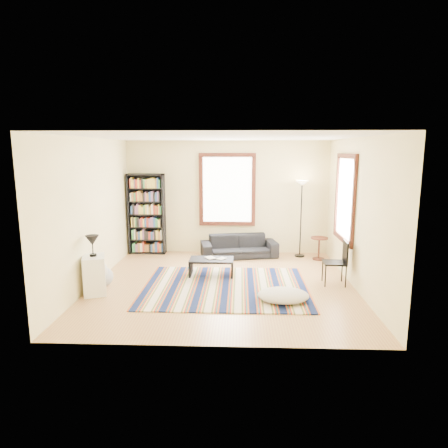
{
  "coord_description": "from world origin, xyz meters",
  "views": [
    {
      "loc": [
        0.32,
        -7.4,
        2.57
      ],
      "look_at": [
        0.0,
        0.5,
        1.1
      ],
      "focal_mm": 32.0,
      "sensor_mm": 36.0,
      "label": 1
    }
  ],
  "objects_px": {
    "coffee_table": "(212,267)",
    "folding_chair": "(334,263)",
    "sofa": "(239,246)",
    "floor_cushion": "(283,295)",
    "dog": "(102,271)",
    "bookshelf": "(147,214)",
    "floor_lamp": "(301,219)",
    "white_cabinet": "(94,275)",
    "side_table": "(319,248)"
  },
  "relations": [
    {
      "from": "dog",
      "to": "side_table",
      "type": "bearing_deg",
      "value": 22.91
    },
    {
      "from": "dog",
      "to": "floor_lamp",
      "type": "bearing_deg",
      "value": 28.01
    },
    {
      "from": "coffee_table",
      "to": "dog",
      "type": "height_order",
      "value": "dog"
    },
    {
      "from": "floor_cushion",
      "to": "floor_lamp",
      "type": "relative_size",
      "value": 0.48
    },
    {
      "from": "sofa",
      "to": "side_table",
      "type": "relative_size",
      "value": 3.38
    },
    {
      "from": "floor_cushion",
      "to": "side_table",
      "type": "height_order",
      "value": "side_table"
    },
    {
      "from": "floor_lamp",
      "to": "sofa",
      "type": "bearing_deg",
      "value": -176.16
    },
    {
      "from": "sofa",
      "to": "floor_cushion",
      "type": "relative_size",
      "value": 2.06
    },
    {
      "from": "side_table",
      "to": "dog",
      "type": "relative_size",
      "value": 0.86
    },
    {
      "from": "floor_cushion",
      "to": "floor_lamp",
      "type": "xyz_separation_m",
      "value": [
        0.72,
        3.0,
        0.82
      ]
    },
    {
      "from": "sofa",
      "to": "white_cabinet",
      "type": "distance_m",
      "value": 3.71
    },
    {
      "from": "folding_chair",
      "to": "dog",
      "type": "height_order",
      "value": "folding_chair"
    },
    {
      "from": "floor_cushion",
      "to": "floor_lamp",
      "type": "height_order",
      "value": "floor_lamp"
    },
    {
      "from": "floor_lamp",
      "to": "side_table",
      "type": "relative_size",
      "value": 3.44
    },
    {
      "from": "coffee_table",
      "to": "folding_chair",
      "type": "distance_m",
      "value": 2.46
    },
    {
      "from": "floor_cushion",
      "to": "dog",
      "type": "xyz_separation_m",
      "value": [
        -3.37,
        0.64,
        0.2
      ]
    },
    {
      "from": "white_cabinet",
      "to": "dog",
      "type": "distance_m",
      "value": 0.39
    },
    {
      "from": "floor_lamp",
      "to": "dog",
      "type": "xyz_separation_m",
      "value": [
        -4.09,
        -2.36,
        -0.62
      ]
    },
    {
      "from": "coffee_table",
      "to": "sofa",
      "type": "bearing_deg",
      "value": 69.63
    },
    {
      "from": "floor_lamp",
      "to": "folding_chair",
      "type": "bearing_deg",
      "value": -80.1
    },
    {
      "from": "sofa",
      "to": "dog",
      "type": "bearing_deg",
      "value": -150.19
    },
    {
      "from": "sofa",
      "to": "floor_cushion",
      "type": "xyz_separation_m",
      "value": [
        0.77,
        -2.9,
        -0.16
      ]
    },
    {
      "from": "coffee_table",
      "to": "white_cabinet",
      "type": "height_order",
      "value": "white_cabinet"
    },
    {
      "from": "sofa",
      "to": "floor_lamp",
      "type": "bearing_deg",
      "value": -7.34
    },
    {
      "from": "floor_cushion",
      "to": "white_cabinet",
      "type": "bearing_deg",
      "value": 175.66
    },
    {
      "from": "bookshelf",
      "to": "coffee_table",
      "type": "height_order",
      "value": "bookshelf"
    },
    {
      "from": "sofa",
      "to": "floor_cushion",
      "type": "distance_m",
      "value": 3.01
    },
    {
      "from": "side_table",
      "to": "sofa",
      "type": "bearing_deg",
      "value": 174.78
    },
    {
      "from": "coffee_table",
      "to": "floor_cushion",
      "type": "bearing_deg",
      "value": -46.04
    },
    {
      "from": "folding_chair",
      "to": "dog",
      "type": "distance_m",
      "value": 4.46
    },
    {
      "from": "bookshelf",
      "to": "floor_lamp",
      "type": "distance_m",
      "value": 3.8
    },
    {
      "from": "floor_lamp",
      "to": "side_table",
      "type": "bearing_deg",
      "value": -33.82
    },
    {
      "from": "bookshelf",
      "to": "dog",
      "type": "distance_m",
      "value": 2.64
    },
    {
      "from": "floor_lamp",
      "to": "folding_chair",
      "type": "height_order",
      "value": "floor_lamp"
    },
    {
      "from": "floor_cushion",
      "to": "white_cabinet",
      "type": "xyz_separation_m",
      "value": [
        -3.38,
        0.26,
        0.24
      ]
    },
    {
      "from": "floor_lamp",
      "to": "side_table",
      "type": "xyz_separation_m",
      "value": [
        0.41,
        -0.27,
        -0.66
      ]
    },
    {
      "from": "sofa",
      "to": "floor_lamp",
      "type": "xyz_separation_m",
      "value": [
        1.49,
        0.1,
        0.66
      ]
    },
    {
      "from": "side_table",
      "to": "folding_chair",
      "type": "height_order",
      "value": "folding_chair"
    },
    {
      "from": "bookshelf",
      "to": "dog",
      "type": "xyz_separation_m",
      "value": [
        -0.29,
        -2.53,
        -0.69
      ]
    },
    {
      "from": "white_cabinet",
      "to": "floor_lamp",
      "type": "bearing_deg",
      "value": 14.69
    },
    {
      "from": "folding_chair",
      "to": "coffee_table",
      "type": "bearing_deg",
      "value": 172.43
    },
    {
      "from": "bookshelf",
      "to": "dog",
      "type": "relative_size",
      "value": 3.2
    },
    {
      "from": "bookshelf",
      "to": "side_table",
      "type": "relative_size",
      "value": 3.7
    },
    {
      "from": "floor_cushion",
      "to": "floor_lamp",
      "type": "distance_m",
      "value": 3.19
    },
    {
      "from": "white_cabinet",
      "to": "dog",
      "type": "xyz_separation_m",
      "value": [
        0.0,
        0.39,
        -0.04
      ]
    },
    {
      "from": "floor_cushion",
      "to": "folding_chair",
      "type": "height_order",
      "value": "folding_chair"
    },
    {
      "from": "bookshelf",
      "to": "white_cabinet",
      "type": "relative_size",
      "value": 2.86
    },
    {
      "from": "coffee_table",
      "to": "floor_lamp",
      "type": "distance_m",
      "value": 2.72
    },
    {
      "from": "white_cabinet",
      "to": "dog",
      "type": "bearing_deg",
      "value": 70.33
    },
    {
      "from": "sofa",
      "to": "bookshelf",
      "type": "xyz_separation_m",
      "value": [
        -2.31,
        0.27,
        0.73
      ]
    }
  ]
}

